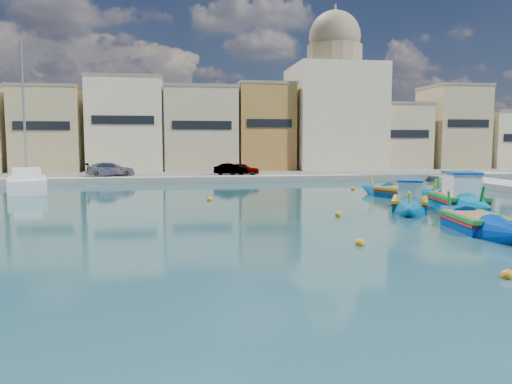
{
  "coord_description": "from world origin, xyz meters",
  "views": [
    {
      "loc": [
        -8.36,
        -17.56,
        3.82
      ],
      "look_at": [
        -4.66,
        6.0,
        1.4
      ],
      "focal_mm": 35.0,
      "sensor_mm": 36.0,
      "label": 1
    }
  ],
  "objects_px": {
    "church_block": "(334,103)",
    "luzzu_turquoise_cabin": "(410,204)",
    "luzzu_blue_cabin": "(458,201)",
    "yacht_north": "(27,184)",
    "luzzu_green": "(400,194)",
    "luzzu_blue_south": "(477,225)"
  },
  "relations": [
    {
      "from": "luzzu_turquoise_cabin",
      "to": "luzzu_green",
      "type": "bearing_deg",
      "value": 69.87
    },
    {
      "from": "luzzu_turquoise_cabin",
      "to": "luzzu_blue_south",
      "type": "relative_size",
      "value": 0.95
    },
    {
      "from": "luzzu_green",
      "to": "yacht_north",
      "type": "height_order",
      "value": "yacht_north"
    },
    {
      "from": "luzzu_turquoise_cabin",
      "to": "luzzu_blue_south",
      "type": "distance_m",
      "value": 6.71
    },
    {
      "from": "luzzu_green",
      "to": "church_block",
      "type": "bearing_deg",
      "value": 82.55
    },
    {
      "from": "church_block",
      "to": "luzzu_blue_south",
      "type": "relative_size",
      "value": 2.22
    },
    {
      "from": "luzzu_blue_south",
      "to": "church_block",
      "type": "bearing_deg",
      "value": 81.58
    },
    {
      "from": "luzzu_green",
      "to": "yacht_north",
      "type": "bearing_deg",
      "value": 160.03
    },
    {
      "from": "luzzu_blue_cabin",
      "to": "yacht_north",
      "type": "bearing_deg",
      "value": 150.77
    },
    {
      "from": "luzzu_blue_cabin",
      "to": "yacht_north",
      "type": "xyz_separation_m",
      "value": [
        -27.63,
        15.46,
        0.09
      ]
    },
    {
      "from": "luzzu_green",
      "to": "luzzu_blue_south",
      "type": "bearing_deg",
      "value": -100.4
    },
    {
      "from": "luzzu_turquoise_cabin",
      "to": "luzzu_green",
      "type": "height_order",
      "value": "luzzu_turquoise_cabin"
    },
    {
      "from": "church_block",
      "to": "yacht_north",
      "type": "height_order",
      "value": "church_block"
    },
    {
      "from": "luzzu_blue_cabin",
      "to": "luzzu_green",
      "type": "xyz_separation_m",
      "value": [
        -0.82,
        5.72,
        -0.13
      ]
    },
    {
      "from": "luzzu_turquoise_cabin",
      "to": "church_block",
      "type": "bearing_deg",
      "value": 80.14
    },
    {
      "from": "luzzu_blue_cabin",
      "to": "luzzu_blue_south",
      "type": "height_order",
      "value": "luzzu_blue_cabin"
    },
    {
      "from": "church_block",
      "to": "luzzu_blue_south",
      "type": "height_order",
      "value": "church_block"
    },
    {
      "from": "church_block",
      "to": "luzzu_green",
      "type": "relative_size",
      "value": 2.41
    },
    {
      "from": "yacht_north",
      "to": "luzzu_green",
      "type": "bearing_deg",
      "value": -19.97
    },
    {
      "from": "church_block",
      "to": "luzzu_turquoise_cabin",
      "type": "distance_m",
      "value": 32.85
    },
    {
      "from": "church_block",
      "to": "luzzu_green",
      "type": "distance_m",
      "value": 27.12
    },
    {
      "from": "luzzu_turquoise_cabin",
      "to": "yacht_north",
      "type": "xyz_separation_m",
      "value": [
        -24.71,
        15.46,
        0.16
      ]
    }
  ]
}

